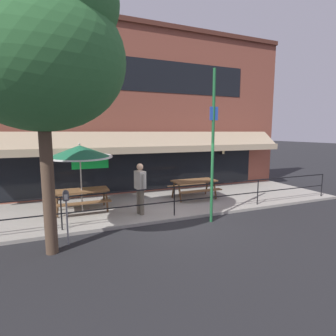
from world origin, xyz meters
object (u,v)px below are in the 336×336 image
pedestrian_walking (140,186)px  street_tree_curbside (45,48)px  picnic_table_left (82,194)px  street_sign_pole (213,146)px  parking_meter_near (66,201)px  patio_umbrella_left (80,152)px  picnic_table_centre (194,184)px

pedestrian_walking → street_tree_curbside: (-2.58, -1.84, 3.54)m
picnic_table_left → street_sign_pole: (3.74, -2.37, 1.71)m
picnic_table_left → parking_meter_near: (-0.53, -2.48, 0.44)m
patio_umbrella_left → pedestrian_walking: (1.79, -0.99, -1.12)m
picnic_table_centre → pedestrian_walking: (-2.65, -1.17, 0.35)m
picnic_table_left → picnic_table_centre: size_ratio=1.00×
picnic_table_centre → parking_meter_near: size_ratio=1.27×
street_tree_curbside → picnic_table_left: bearing=74.7°
patio_umbrella_left → parking_meter_near: patio_umbrella_left is taller
pedestrian_walking → street_tree_curbside: street_tree_curbside is taller
patio_umbrella_left → parking_meter_near: 2.68m
parking_meter_near → street_tree_curbside: size_ratio=0.22×
pedestrian_walking → street_sign_pole: (1.95, -1.32, 1.35)m
pedestrian_walking → street_tree_curbside: bearing=-144.6°
patio_umbrella_left → street_sign_pole: size_ratio=0.50×
street_tree_curbside → picnic_table_centre: bearing=29.9°
patio_umbrella_left → pedestrian_walking: 2.34m
picnic_table_centre → street_tree_curbside: size_ratio=0.28×
pedestrian_walking → street_tree_curbside: size_ratio=0.26×
picnic_table_left → street_sign_pole: street_sign_pole is taller
picnic_table_left → street_tree_curbside: size_ratio=0.28×
street_sign_pole → street_tree_curbside: 5.06m
picnic_table_left → pedestrian_walking: 2.11m
picnic_table_centre → patio_umbrella_left: bearing=-177.7°
parking_meter_near → street_sign_pole: bearing=1.5°
picnic_table_left → parking_meter_near: size_ratio=1.27×
picnic_table_centre → pedestrian_walking: pedestrian_walking is taller
patio_umbrella_left → street_tree_curbside: size_ratio=0.36×
picnic_table_left → street_sign_pole: size_ratio=0.38×
picnic_table_left → parking_meter_near: 2.57m
parking_meter_near → street_tree_curbside: (-0.26, -0.41, 3.45)m
street_sign_pole → street_tree_curbside: street_tree_curbside is taller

